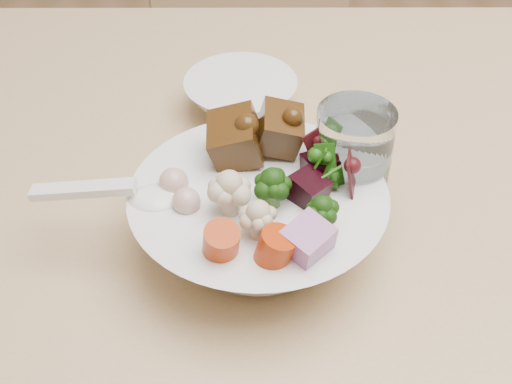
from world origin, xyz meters
TOP-DOWN VIEW (x-y plane):
  - chair_far at (-0.41, 0.68)m, footprint 0.47×0.47m
  - food_bowl at (-0.50, -0.03)m, footprint 0.24×0.24m
  - soup_spoon at (-0.62, -0.03)m, footprint 0.15×0.06m
  - water_glass at (-0.41, 0.00)m, footprint 0.08×0.08m
  - side_bowl at (-0.50, 0.20)m, footprint 0.14×0.14m

SIDE VIEW (x-z plane):
  - chair_far at x=-0.41m, z-range 0.05..0.94m
  - side_bowl at x=-0.50m, z-range 0.81..0.86m
  - food_bowl at x=-0.50m, z-range 0.79..0.92m
  - water_glass at x=-0.41m, z-range 0.81..0.93m
  - soup_spoon at x=-0.62m, z-range 0.87..0.90m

